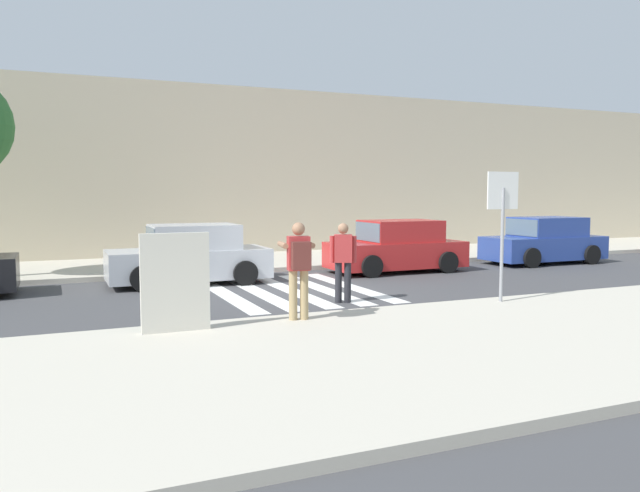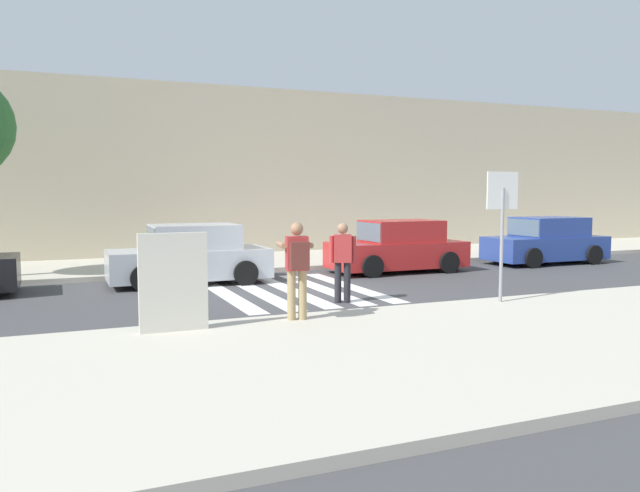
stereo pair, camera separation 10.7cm
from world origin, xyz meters
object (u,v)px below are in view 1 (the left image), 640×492
Objects in this scene: parked_car_red at (397,248)px; parked_car_blue at (544,242)px; advertising_board at (175,282)px; parked_car_silver at (190,256)px; pedestrian_crossing at (343,258)px; photographer_with_backpack at (299,262)px; stop_sign at (502,207)px.

parked_car_red is 1.00× the size of parked_car_blue.
advertising_board reaches higher than parked_car_red.
parked_car_silver is at bearing 180.00° from parked_car_red.
parked_car_blue is 2.56× the size of advertising_board.
pedestrian_crossing is 5.55m from parked_car_red.
photographer_with_backpack is 0.42× the size of parked_car_blue.
photographer_with_backpack is 0.42× the size of parked_car_silver.
stop_sign is 1.54× the size of photographer_with_backpack.
pedestrian_crossing is 4.44m from advertising_board.
parked_car_silver and parked_car_blue have the same top height.
parked_car_blue is (11.22, 6.05, -0.44)m from photographer_with_backpack.
parked_car_silver is 6.20m from parked_car_red.
parked_car_blue is at bearing 28.35° from photographer_with_backpack.
stop_sign is 0.65× the size of parked_car_silver.
parked_car_blue is (9.43, 4.09, -0.25)m from pedestrian_crossing.
parked_car_blue is at bearing 23.47° from pedestrian_crossing.
pedestrian_crossing is at bearing 47.60° from photographer_with_backpack.
pedestrian_crossing is 0.42× the size of parked_car_red.
parked_car_silver is (-5.18, 5.96, -1.36)m from stop_sign.
photographer_with_backpack reaches higher than pedestrian_crossing.
pedestrian_crossing is at bearing -156.53° from parked_car_blue.
advertising_board is at bearing -155.47° from parked_car_blue.
photographer_with_backpack is at bearing -178.80° from stop_sign.
stop_sign is 6.76m from advertising_board.
parked_car_red is (3.73, 4.09, -0.25)m from pedestrian_crossing.
parked_car_silver is at bearing 180.00° from parked_car_blue.
advertising_board is (-6.66, -0.15, -1.14)m from stop_sign.
stop_sign is at bearing -99.76° from parked_car_red.
stop_sign reaches higher than advertising_board.
photographer_with_backpack reaches higher than parked_car_silver.
photographer_with_backpack is 6.11m from parked_car_silver.
advertising_board is at bearing -153.00° from pedestrian_crossing.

